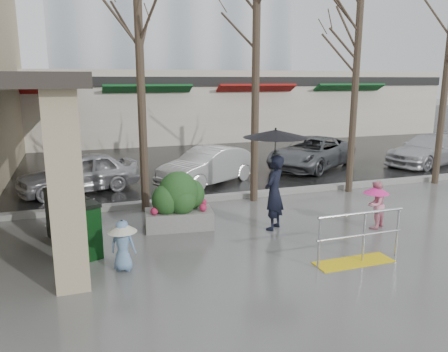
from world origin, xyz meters
TOP-DOWN VIEW (x-y plane):
  - ground at (0.00, 0.00)m, footprint 120.00×120.00m
  - street_asphalt at (0.00, 22.00)m, footprint 120.00×36.00m
  - curb at (0.00, 4.00)m, footprint 120.00×0.30m
  - canopy_slab at (-4.80, 8.00)m, footprint 2.80×18.00m
  - pillar_front at (-3.90, -0.50)m, footprint 0.55×0.55m
  - pillar_back at (-3.90, 6.00)m, footprint 0.55×0.55m
  - storefront_row at (2.00, 17.97)m, footprint 34.00×6.74m
  - handrail at (1.36, -1.20)m, footprint 1.90×0.50m
  - tree_west at (-2.00, 3.60)m, footprint 3.20×3.20m
  - tree_midwest at (1.20, 3.60)m, footprint 3.20×3.20m
  - tree_mideast at (4.50, 3.60)m, footprint 3.20×3.20m
  - woman at (0.66, 1.12)m, footprint 1.52×1.52m
  - child_pink at (3.00, 0.40)m, footprint 0.70×0.64m
  - child_blue at (-3.00, -0.08)m, footprint 0.56×0.55m
  - planter at (-1.46, 1.94)m, footprint 1.68×1.00m
  - news_boxes at (-3.89, 1.46)m, footprint 1.17×2.08m
  - car_a at (-3.67, 6.29)m, footprint 3.97×2.48m
  - car_b at (0.55, 6.05)m, footprint 3.98×3.06m
  - car_c at (5.26, 7.28)m, footprint 4.94×4.23m
  - car_d at (10.31, 6.34)m, footprint 4.65×2.83m

SIDE VIEW (x-z plane):
  - ground at x=0.00m, z-range 0.00..0.00m
  - street_asphalt at x=0.00m, z-range 0.00..0.01m
  - curb at x=0.00m, z-range 0.00..0.15m
  - handrail at x=1.36m, z-range -0.14..0.89m
  - news_boxes at x=-3.89m, z-range 0.00..1.15m
  - child_blue at x=-3.00m, z-range 0.10..1.08m
  - car_a at x=-3.67m, z-range 0.00..1.26m
  - car_b at x=0.55m, z-range 0.00..1.26m
  - car_c at x=5.26m, z-range 0.00..1.26m
  - car_d at x=10.31m, z-range 0.00..1.26m
  - child_pink at x=3.00m, z-range 0.07..1.22m
  - planter at x=-1.46m, z-range -0.03..1.36m
  - woman at x=0.66m, z-range 0.32..2.75m
  - pillar_front at x=-3.90m, z-range 0.00..3.50m
  - pillar_back at x=-3.90m, z-range 0.00..3.50m
  - storefront_row at x=2.00m, z-range 0.01..4.01m
  - canopy_slab at x=-4.80m, z-range 3.50..3.75m
  - tree_mideast at x=4.50m, z-range 1.61..8.11m
  - tree_west at x=-2.00m, z-range 1.68..8.48m
  - tree_midwest at x=1.20m, z-range 1.73..8.73m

